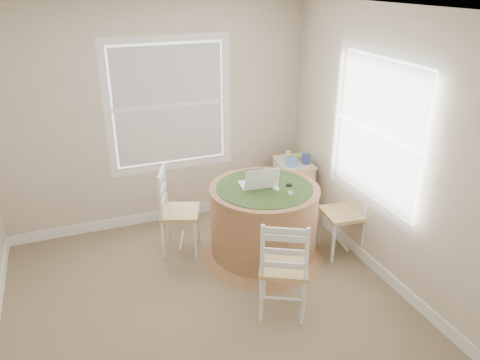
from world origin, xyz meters
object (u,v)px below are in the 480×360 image
chair_near (284,266)px  chair_left (180,212)px  corner_chest (293,188)px  laptop (259,183)px  round_table (264,219)px  chair_right (343,213)px

chair_near → chair_left: bearing=-37.3°
chair_near → corner_chest: size_ratio=1.32×
corner_chest → laptop: bearing=-130.4°
round_table → laptop: size_ratio=3.41×
chair_left → laptop: laptop is taller
round_table → chair_near: chair_near is taller
chair_left → chair_right: same height
laptop → corner_chest: (0.78, 0.72, -0.49)m
chair_left → chair_near: bearing=-135.9°
chair_right → corner_chest: (-0.09, 0.99, -0.11)m
round_table → chair_right: 0.86m
chair_near → corner_chest: (0.93, 1.66, -0.11)m
chair_left → chair_right: size_ratio=1.00×
laptop → chair_left: bearing=-21.1°
chair_near → laptop: (0.15, 0.94, 0.38)m
chair_right → corner_chest: size_ratio=1.32×
chair_near → chair_right: (1.02, 0.67, 0.00)m
chair_right → corner_chest: 1.00m
chair_left → chair_right: (1.62, -0.66, 0.00)m
chair_right → laptop: 0.99m
laptop → corner_chest: size_ratio=0.54×
laptop → chair_right: bearing=168.6°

